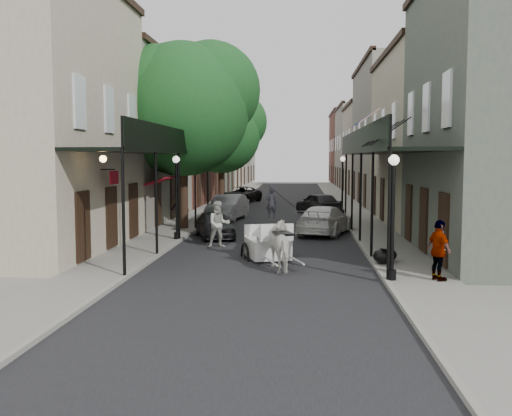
% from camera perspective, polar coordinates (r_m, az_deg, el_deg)
% --- Properties ---
extents(ground, '(140.00, 140.00, 0.00)m').
position_cam_1_polar(ground, '(19.34, 0.27, -6.09)').
color(ground, gray).
rests_on(ground, ground).
extents(road, '(8.00, 90.00, 0.01)m').
position_cam_1_polar(road, '(39.13, 2.39, -0.45)').
color(road, black).
rests_on(road, ground).
extents(sidewalk_left, '(2.20, 90.00, 0.12)m').
position_cam_1_polar(sidewalk_left, '(39.62, -4.86, -0.32)').
color(sidewalk_left, gray).
rests_on(sidewalk_left, ground).
extents(sidewalk_right, '(2.20, 90.00, 0.12)m').
position_cam_1_polar(sidewalk_right, '(39.27, 9.70, -0.42)').
color(sidewalk_right, gray).
rests_on(sidewalk_right, ground).
extents(building_row_left, '(5.00, 80.00, 10.50)m').
position_cam_1_polar(building_row_left, '(49.96, -7.15, 6.71)').
color(building_row_left, '#B9AD94').
rests_on(building_row_left, ground).
extents(building_row_right, '(5.00, 80.00, 10.50)m').
position_cam_1_polar(building_row_right, '(49.49, 12.90, 6.64)').
color(building_row_right, gray).
rests_on(building_row_right, ground).
extents(gallery_left, '(2.20, 18.05, 4.88)m').
position_cam_1_polar(gallery_left, '(26.64, -9.00, 5.65)').
color(gallery_left, black).
rests_on(gallery_left, sidewalk_left).
extents(gallery_right, '(2.20, 18.05, 4.88)m').
position_cam_1_polar(gallery_right, '(26.14, 11.99, 5.62)').
color(gallery_right, black).
rests_on(gallery_right, sidewalk_right).
extents(tree_near, '(7.31, 6.80, 9.63)m').
position_cam_1_polar(tree_near, '(29.77, -6.49, 10.30)').
color(tree_near, '#382619').
rests_on(tree_near, sidewalk_left).
extents(tree_far, '(6.45, 6.00, 8.61)m').
position_cam_1_polar(tree_far, '(43.53, -3.03, 7.78)').
color(tree_far, '#382619').
rests_on(tree_far, sidewalk_left).
extents(lamppost_right_near, '(0.32, 0.32, 3.71)m').
position_cam_1_polar(lamppost_right_near, '(17.23, 13.51, -0.71)').
color(lamppost_right_near, black).
rests_on(lamppost_right_near, sidewalk_right).
extents(lamppost_left, '(0.32, 0.32, 3.71)m').
position_cam_1_polar(lamppost_left, '(25.58, -7.95, 1.20)').
color(lamppost_left, black).
rests_on(lamppost_left, sidewalk_left).
extents(lamppost_right_far, '(0.32, 0.32, 3.71)m').
position_cam_1_polar(lamppost_right_far, '(37.07, 8.64, 2.36)').
color(lamppost_right_far, black).
rests_on(lamppost_right_far, sidewalk_right).
extents(horse, '(1.42, 2.10, 1.62)m').
position_cam_1_polar(horse, '(18.93, 2.81, -3.85)').
color(horse, silver).
rests_on(horse, ground).
extents(carriage, '(2.14, 2.69, 2.72)m').
position_cam_1_polar(carriage, '(21.32, 0.91, -2.19)').
color(carriage, black).
rests_on(carriage, ground).
extents(pedestrian_walking, '(1.13, 0.99, 1.94)m').
position_cam_1_polar(pedestrian_walking, '(23.84, -3.75, -1.63)').
color(pedestrian_walking, '#B4B4AA').
rests_on(pedestrian_walking, ground).
extents(pedestrian_sidewalk_left, '(1.06, 0.62, 1.62)m').
position_cam_1_polar(pedestrian_sidewalk_left, '(33.01, -7.60, 0.11)').
color(pedestrian_sidewalk_left, gray).
rests_on(pedestrian_sidewalk_left, sidewalk_left).
extents(pedestrian_sidewalk_right, '(0.80, 1.15, 1.80)m').
position_cam_1_polar(pedestrian_sidewalk_right, '(17.63, 17.83, -4.05)').
color(pedestrian_sidewalk_right, gray).
rests_on(pedestrian_sidewalk_right, sidewalk_right).
extents(car_left_near, '(2.54, 3.98, 1.26)m').
position_cam_1_polar(car_left_near, '(26.75, -4.15, -1.65)').
color(car_left_near, black).
rests_on(car_left_near, ground).
extents(car_left_mid, '(2.25, 4.79, 1.52)m').
position_cam_1_polar(car_left_mid, '(34.38, -2.85, 0.05)').
color(car_left_mid, '#AAABB0').
rests_on(car_left_mid, ground).
extents(car_left_far, '(3.58, 5.25, 1.34)m').
position_cam_1_polar(car_left_far, '(48.07, -1.53, 1.36)').
color(car_left_far, black).
rests_on(car_left_far, ground).
extents(car_right_near, '(3.24, 5.18, 1.40)m').
position_cam_1_polar(car_right_near, '(28.12, 6.90, -1.20)').
color(car_right_near, silver).
rests_on(car_right_near, ground).
extents(car_right_far, '(3.35, 4.66, 1.47)m').
position_cam_1_polar(car_right_far, '(38.07, 6.25, 0.47)').
color(car_right_far, black).
rests_on(car_right_far, ground).
extents(trash_bags, '(0.88, 1.03, 0.53)m').
position_cam_1_polar(trash_bags, '(20.23, 12.77, -4.67)').
color(trash_bags, black).
rests_on(trash_bags, sidewalk_right).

